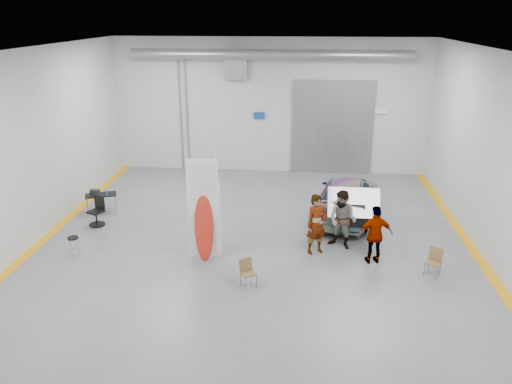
# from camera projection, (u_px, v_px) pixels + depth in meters

# --- Properties ---
(ground) EXTENTS (16.00, 16.00, 0.00)m
(ground) POSITION_uv_depth(u_px,v_px,m) (254.00, 246.00, 15.85)
(ground) COLOR slate
(ground) RESTS_ON ground
(room_shell) EXTENTS (14.02, 16.18, 6.01)m
(room_shell) POSITION_uv_depth(u_px,v_px,m) (267.00, 105.00, 16.51)
(room_shell) COLOR #BABCBF
(room_shell) RESTS_ON ground
(sedan_car) EXTENTS (2.88, 5.12, 1.40)m
(sedan_car) POSITION_uv_depth(u_px,v_px,m) (346.00, 197.00, 18.03)
(sedan_car) COLOR white
(sedan_car) RESTS_ON ground
(person_a) EXTENTS (0.82, 0.73, 1.89)m
(person_a) POSITION_uv_depth(u_px,v_px,m) (316.00, 224.00, 15.09)
(person_a) COLOR #986853
(person_a) RESTS_ON ground
(person_b) EXTENTS (1.14, 1.05, 1.88)m
(person_b) POSITION_uv_depth(u_px,v_px,m) (343.00, 220.00, 15.44)
(person_b) COLOR slate
(person_b) RESTS_ON ground
(person_c) EXTENTS (1.10, 0.64, 1.79)m
(person_c) POSITION_uv_depth(u_px,v_px,m) (375.00, 235.00, 14.51)
(person_c) COLOR brown
(person_c) RESTS_ON ground
(surfboard_display) EXTENTS (0.94, 0.33, 3.32)m
(surfboard_display) POSITION_uv_depth(u_px,v_px,m) (203.00, 218.00, 14.52)
(surfboard_display) COLOR white
(surfboard_display) RESTS_ON ground
(folding_chair_near) EXTENTS (0.50, 0.55, 0.78)m
(folding_chair_near) POSITION_uv_depth(u_px,v_px,m) (249.00, 279.00, 13.42)
(folding_chair_near) COLOR brown
(folding_chair_near) RESTS_ON ground
(folding_chair_far) EXTENTS (0.52, 0.57, 0.81)m
(folding_chair_far) POSITION_uv_depth(u_px,v_px,m) (432.00, 268.00, 13.97)
(folding_chair_far) COLOR brown
(folding_chair_far) RESTS_ON ground
(shop_stool) EXTENTS (0.33, 0.33, 0.66)m
(shop_stool) POSITION_uv_depth(u_px,v_px,m) (74.00, 247.00, 15.02)
(shop_stool) COLOR black
(shop_stool) RESTS_ON ground
(work_table) EXTENTS (1.23, 0.92, 0.90)m
(work_table) POSITION_uv_depth(u_px,v_px,m) (99.00, 194.00, 18.28)
(work_table) COLOR gray
(work_table) RESTS_ON ground
(office_chair) EXTENTS (0.60, 0.63, 1.04)m
(office_chair) POSITION_uv_depth(u_px,v_px,m) (97.00, 212.00, 17.26)
(office_chair) COLOR black
(office_chair) RESTS_ON ground
(trunk_lid) EXTENTS (1.63, 0.99, 0.04)m
(trunk_lid) POSITION_uv_depth(u_px,v_px,m) (353.00, 199.00, 15.76)
(trunk_lid) COLOR silver
(trunk_lid) RESTS_ON sedan_car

